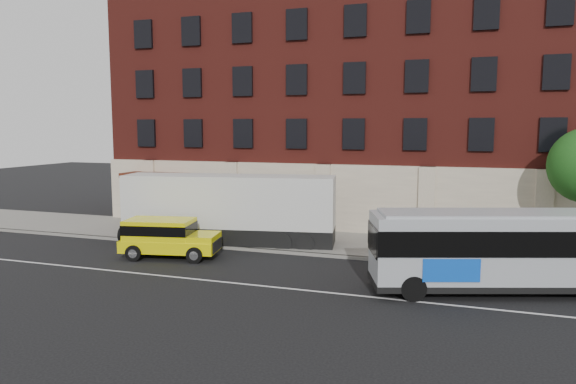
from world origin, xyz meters
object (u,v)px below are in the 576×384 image
(yellow_suv, at_px, (166,236))
(shipping_container, at_px, (229,211))
(city_bus, at_px, (522,248))
(sign_pole, at_px, (148,216))

(yellow_suv, distance_m, shipping_container, 4.04)
(city_bus, height_order, yellow_suv, city_bus)
(city_bus, distance_m, yellow_suv, 15.99)
(sign_pole, xyz_separation_m, yellow_suv, (2.75, -2.69, -0.37))
(sign_pole, height_order, yellow_suv, sign_pole)
(city_bus, xyz_separation_m, shipping_container, (-14.21, 4.06, 0.13))
(city_bus, bearing_deg, yellow_suv, 178.19)
(yellow_suv, bearing_deg, sign_pole, 135.59)
(shipping_container, bearing_deg, city_bus, -15.94)
(city_bus, relative_size, yellow_suv, 2.31)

